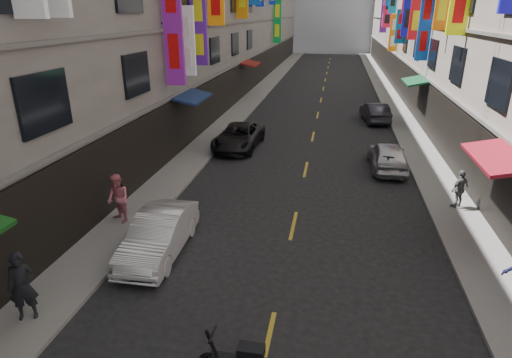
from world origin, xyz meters
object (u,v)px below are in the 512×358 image
at_px(car_left_far, 239,137).
at_px(car_left_mid, 159,234).
at_px(scooter_far_right, 388,166).
at_px(pedestrian_lfar, 118,199).
at_px(car_right_mid, 388,156).
at_px(car_right_far, 375,112).
at_px(pedestrian_lnear, 22,286).
at_px(pedestrian_rfar, 460,189).

bearing_deg(car_left_far, car_left_mid, -87.64).
bearing_deg(scooter_far_right, car_left_mid, 56.71).
xyz_separation_m(car_left_mid, car_left_far, (0.00, 11.53, -0.01)).
distance_m(car_left_far, pedestrian_lfar, 10.14).
xyz_separation_m(car_left_mid, pedestrian_lfar, (-2.18, 1.64, 0.34)).
xyz_separation_m(car_left_mid, car_right_mid, (7.88, 9.41, 0.01)).
distance_m(scooter_far_right, car_right_mid, 0.77).
bearing_deg(pedestrian_lfar, car_right_far, 93.28).
height_order(car_left_far, pedestrian_lfar, pedestrian_lfar).
bearing_deg(car_left_mid, car_left_far, 88.51).
height_order(scooter_far_right, pedestrian_lnear, pedestrian_lnear).
bearing_deg(pedestrian_rfar, car_right_mid, -101.78).
height_order(pedestrian_lnear, pedestrian_lfar, pedestrian_lnear).
xyz_separation_m(scooter_far_right, car_left_mid, (-7.84, -8.68, 0.24)).
relative_size(pedestrian_lfar, pedestrian_rfar, 1.18).
xyz_separation_m(scooter_far_right, pedestrian_rfar, (2.28, -3.53, 0.44)).
bearing_deg(pedestrian_rfar, pedestrian_lnear, -3.51).
height_order(car_left_far, pedestrian_lnear, pedestrian_lnear).
relative_size(pedestrian_lnear, pedestrian_lfar, 1.01).
relative_size(scooter_far_right, car_left_far, 0.38).
distance_m(car_left_far, pedestrian_lnear, 15.30).
distance_m(scooter_far_right, pedestrian_lnear, 15.75).
relative_size(car_right_mid, pedestrian_lnear, 2.23).
distance_m(car_right_mid, pedestrian_lnear, 16.34).
bearing_deg(pedestrian_lfar, scooter_far_right, 68.29).
xyz_separation_m(scooter_far_right, car_right_far, (0.16, 10.66, 0.23)).
distance_m(car_right_mid, car_right_far, 9.94).
relative_size(scooter_far_right, pedestrian_rfar, 1.18).
bearing_deg(car_right_mid, car_right_far, -92.35).
height_order(pedestrian_lnear, pedestrian_rfar, pedestrian_lnear).
bearing_deg(car_left_far, car_right_far, 46.67).
distance_m(car_left_mid, car_left_far, 11.53).
xyz_separation_m(car_right_mid, pedestrian_lfar, (-10.06, -7.77, 0.33)).
bearing_deg(scooter_far_right, car_right_mid, -84.14).
bearing_deg(car_right_mid, pedestrian_rfar, 116.08).
height_order(car_left_mid, car_left_far, car_left_mid).
height_order(scooter_far_right, car_right_mid, car_right_mid).
height_order(car_right_far, pedestrian_lnear, pedestrian_lnear).
height_order(car_left_far, car_right_far, car_right_far).
bearing_deg(scooter_far_right, pedestrian_rfar, 131.60).
distance_m(scooter_far_right, car_left_far, 8.35).
bearing_deg(scooter_far_right, car_left_far, -11.17).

